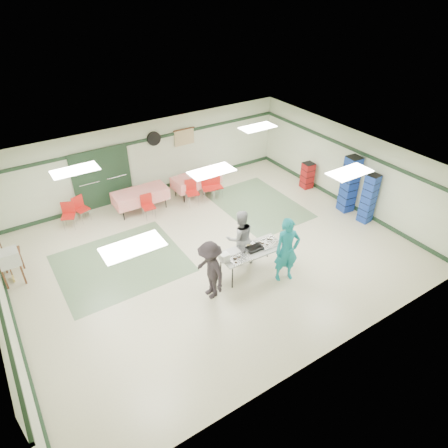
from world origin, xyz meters
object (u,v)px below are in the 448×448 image
chair_a (208,185)px  dining_table_b (141,195)px  chair_loose_a (80,206)px  dining_table_a (196,180)px  serving_table (252,251)px  chair_loose_b (68,213)px  broom (6,260)px  chair_c (216,184)px  volunteer_dark (210,270)px  volunteer_grey (240,238)px  crate_stack_blue_b (369,199)px  chair_d (147,204)px  printer_table (10,260)px  crate_stack_blue_a (349,184)px  chair_b (191,190)px  office_printer (9,258)px  crate_stack_red (307,175)px

chair_a → dining_table_b: bearing=-173.9°
chair_a → chair_loose_a: size_ratio=1.05×
dining_table_a → serving_table: bearing=-105.4°
chair_loose_b → broom: size_ratio=0.68×
chair_c → chair_loose_a: chair_loose_a is taller
volunteer_dark → broom: size_ratio=1.30×
volunteer_grey → crate_stack_blue_b: 4.76m
serving_table → chair_a: chair_a is taller
dining_table_b → crate_stack_blue_b: crate_stack_blue_b is taller
chair_a → chair_d: size_ratio=1.07×
printer_table → volunteer_grey: bearing=-19.8°
chair_loose_a → crate_stack_blue_a: 9.01m
chair_loose_b → broom: broom is taller
crate_stack_blue_a → volunteer_dark: bearing=-169.8°
crate_stack_blue_a → printer_table: (-10.30, 2.35, -0.36)m
volunteer_grey → dining_table_b: volunteer_grey is taller
chair_b → crate_stack_blue_b: (4.28, -4.13, 0.29)m
chair_b → dining_table_a: bearing=59.5°
volunteer_grey → office_printer: bearing=-9.3°
dining_table_a → chair_c: size_ratio=2.24×
office_printer → chair_a: bearing=11.2°
chair_c → chair_d: chair_d is taller
serving_table → volunteer_dark: size_ratio=1.12×
volunteer_grey → broom: size_ratio=1.32×
chair_c → crate_stack_red: bearing=-11.5°
office_printer → volunteer_grey: bearing=-22.6°
crate_stack_blue_a → office_printer: (-10.30, 1.99, -0.05)m
volunteer_grey → volunteer_dark: size_ratio=1.02×
dining_table_a → office_printer: (-6.54, -1.85, 0.37)m
chair_a → chair_c: 0.35m
crate_stack_red → office_printer: size_ratio=2.01×
dining_table_a → chair_loose_b: bearing=172.6°
volunteer_dark → chair_d: bearing=177.1°
broom → chair_b: bearing=18.1°
dining_table_a → chair_a: bearing=-79.4°
dining_table_b → broom: broom is taller
chair_loose_b → volunteer_dark: bearing=-43.6°
dining_table_a → crate_stack_blue_b: (3.76, -4.69, 0.29)m
dining_table_b → printer_table: dining_table_b is taller
chair_d → volunteer_grey: bearing=-67.2°
chair_c → office_printer: office_printer is taller
chair_a → volunteer_dark: bearing=-100.5°
chair_d → chair_c: bearing=4.2°
chair_d → office_printer: office_printer is taller
serving_table → chair_loose_b: 6.19m
chair_b → printer_table: bearing=-158.9°
volunteer_dark → chair_b: bearing=156.5°
crate_stack_blue_a → crate_stack_red: size_ratio=1.98×
dining_table_a → crate_stack_blue_a: (3.76, -3.84, 0.43)m
volunteer_dark → crate_stack_blue_b: bearing=92.0°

